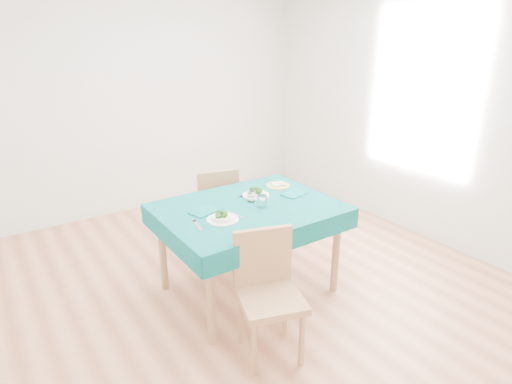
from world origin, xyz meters
TOP-DOWN VIEW (x-y plane):
  - room_shell at (0.00, 0.00)m, footprint 4.02×4.52m
  - table at (-0.09, -0.03)m, footprint 1.37×1.04m
  - chair_near at (-0.40, -0.75)m, footprint 0.51×0.54m
  - chair_far at (0.07, 0.82)m, footprint 0.49×0.51m
  - bowl_near at (-0.39, -0.15)m, footprint 0.23×0.23m
  - bowl_far at (0.08, 0.12)m, footprint 0.23×0.23m
  - fork_near at (-0.58, -0.12)m, footprint 0.06×0.19m
  - knife_near at (-0.26, -0.11)m, footprint 0.06×0.19m
  - fork_far at (0.01, 0.11)m, footprint 0.10×0.19m
  - knife_far at (0.33, 0.06)m, footprint 0.07×0.22m
  - napkin_near at (-0.43, 0.06)m, footprint 0.23×0.19m
  - napkin_far at (0.37, -0.03)m, footprint 0.23×0.18m
  - tumbler_center at (-0.01, 0.04)m, footprint 0.06×0.06m
  - tumbler_side at (-0.01, -0.10)m, footprint 0.08×0.08m
  - side_plate at (0.38, 0.22)m, footprint 0.21×0.21m
  - bread_slice at (0.38, 0.22)m, footprint 0.13×0.13m

SIDE VIEW (x-z plane):
  - table at x=-0.09m, z-range 0.00..0.76m
  - chair_far at x=0.07m, z-range 0.00..0.97m
  - chair_near at x=-0.40m, z-range 0.00..1.00m
  - knife_near at x=-0.26m, z-range 0.76..0.76m
  - fork_near at x=-0.58m, z-range 0.76..0.76m
  - fork_far at x=0.01m, z-range 0.76..0.76m
  - knife_far at x=0.33m, z-range 0.76..0.76m
  - side_plate at x=0.38m, z-range 0.76..0.77m
  - napkin_far at x=0.37m, z-range 0.76..0.77m
  - napkin_near at x=-0.43m, z-range 0.76..0.77m
  - bread_slice at x=0.38m, z-range 0.77..0.78m
  - bowl_far at x=0.08m, z-range 0.76..0.83m
  - bowl_near at x=-0.39m, z-range 0.76..0.83m
  - tumbler_center at x=-0.01m, z-range 0.76..0.84m
  - tumbler_side at x=-0.01m, z-range 0.76..0.86m
  - room_shell at x=0.00m, z-range -0.02..2.71m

